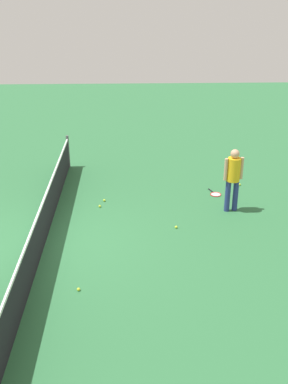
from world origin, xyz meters
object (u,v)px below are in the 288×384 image
Objects in this scene: tennis_ball_baseline at (79,289)px; tennis_ball_stray_left at (100,206)px; tennis_racket_near_player at (215,194)px; tennis_ball_near_player at (240,185)px; tennis_ball_midcourt at (104,200)px; player_near_side at (233,175)px; tennis_ball_by_net at (176,227)px.

tennis_ball_stray_left is (3.77, -0.22, 0.00)m from tennis_ball_baseline.
tennis_ball_near_player is at bearing -53.69° from tennis_racket_near_player.
tennis_ball_near_player and tennis_ball_stray_left have the same top height.
tennis_ball_midcourt is at bearing -4.54° from tennis_ball_baseline.
tennis_ball_near_player is at bearing -20.74° from player_near_side.
tennis_racket_near_player is (1.05, 0.22, -1.00)m from player_near_side.
tennis_ball_baseline is 1.00× the size of tennis_ball_stray_left.
tennis_ball_baseline is at bearing 133.02° from player_near_side.
tennis_ball_by_net is at bearing 121.72° from player_near_side.
tennis_ball_stray_left is (0.31, 3.48, -0.98)m from player_near_side.
tennis_ball_baseline is at bearing 142.26° from tennis_racket_near_player.
tennis_racket_near_player is 3.35m from tennis_ball_stray_left.
tennis_racket_near_player is 2.41m from tennis_ball_by_net.
tennis_racket_near_player is at bearing -37.74° from tennis_ball_baseline.
tennis_ball_baseline is at bearing 175.46° from tennis_ball_midcourt.
tennis_ball_near_player and tennis_ball_by_net have the same top height.
player_near_side is 2.06m from tennis_ball_by_net.
player_near_side is 1.47m from tennis_racket_near_player.
tennis_ball_near_player is 6.73m from tennis_ball_baseline.
tennis_ball_stray_left reaches higher than tennis_racket_near_player.
tennis_racket_near_player is 5.71m from tennis_ball_baseline.
tennis_ball_by_net is 2.32m from tennis_ball_stray_left.
tennis_ball_near_player is at bearing -39.64° from tennis_ball_by_net.
tennis_ball_by_net is 1.00× the size of tennis_ball_baseline.
tennis_racket_near_player is at bearing -77.28° from tennis_ball_stray_left.
tennis_ball_baseline is 3.78m from tennis_ball_stray_left.
tennis_ball_baseline and tennis_ball_stray_left have the same top height.
tennis_racket_near_player is 1.06m from tennis_ball_near_player.
tennis_ball_stray_left is at bearing 108.31° from tennis_ball_near_player.
tennis_racket_near_player is at bearing 126.31° from tennis_ball_near_player.
tennis_racket_near_player is 9.19× the size of tennis_ball_by_net.
tennis_ball_stray_left is at bearing 84.84° from player_near_side.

